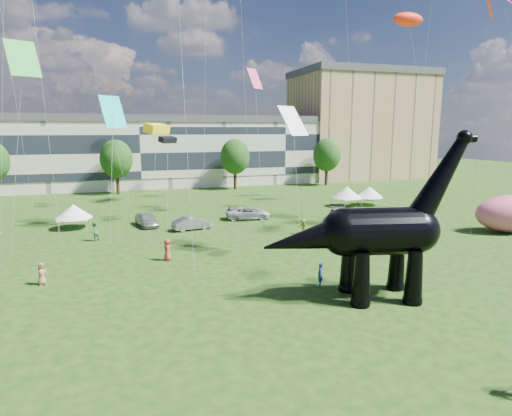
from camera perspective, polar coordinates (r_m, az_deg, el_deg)
name	(u,v)px	position (r m, az deg, el deg)	size (l,w,h in m)	color
ground	(338,315)	(25.74, 10.85, -13.86)	(220.00, 220.00, 0.00)	#16330C
terrace_row	(139,154)	(82.71, -15.33, 6.92)	(78.00, 11.00, 12.00)	beige
apartment_block	(359,127)	(99.81, 13.63, 10.41)	(28.00, 18.00, 22.00)	tan
tree_mid_left	(116,156)	(73.64, -18.15, 6.62)	(5.20, 5.20, 9.44)	#382314
tree_mid_right	(235,154)	(76.17, -2.83, 7.23)	(5.20, 5.20, 9.44)	#382314
tree_far_right	(327,152)	(82.62, 9.43, 7.35)	(5.20, 5.20, 9.44)	#382314
dinosaur_sculpture	(373,234)	(27.48, 15.32, -3.41)	(13.36, 4.80, 10.89)	black
car_silver	(146,219)	(48.64, -14.40, -1.48)	(1.78, 4.42, 1.51)	#A9AAAD
car_grey	(192,223)	(45.95, -8.54, -2.04)	(1.45, 4.16, 1.37)	gray
car_white	(248,213)	(50.86, -1.06, -0.66)	(2.44, 5.30, 1.47)	silver
car_dark	(338,216)	(49.67, 10.92, -1.11)	(2.09, 5.15, 1.49)	#595960
gazebo_near	(347,192)	(60.31, 12.01, 2.05)	(4.62, 4.62, 2.80)	white
gazebo_far	(370,192)	(62.18, 14.90, 2.06)	(4.93, 4.93, 2.63)	white
gazebo_left	(74,212)	(49.79, -23.13, -0.44)	(4.04, 4.04, 2.64)	white
visitors	(224,242)	(37.49, -4.24, -4.49)	(53.91, 44.60, 1.86)	#AD3E2B
kites	(272,4)	(51.51, 2.14, 25.49)	(61.97, 50.12, 29.65)	red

